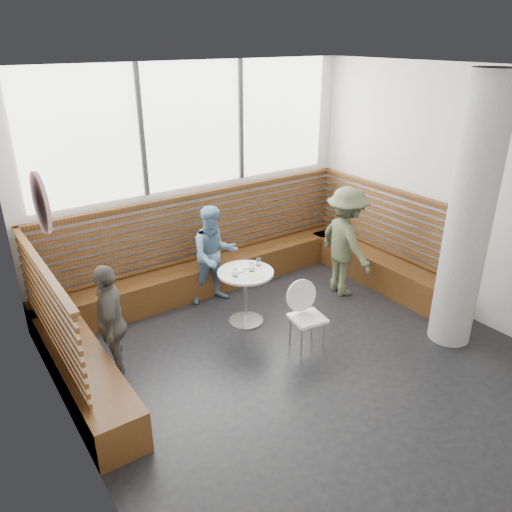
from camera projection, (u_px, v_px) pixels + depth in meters
room at (311, 235)px, 5.15m from camera, size 5.00×5.00×3.20m
booth at (225, 276)px, 6.97m from camera, size 5.00×2.50×1.44m
concrete_column at (470, 217)px, 5.66m from camera, size 0.50×0.50×3.20m
wall_art at (41, 203)px, 3.89m from camera, size 0.03×0.50×0.50m
cafe_table at (246, 286)px, 6.43m from camera, size 0.72×0.72×0.74m
cafe_chair at (304, 310)px, 5.95m from camera, size 0.40×0.39×0.84m
adult_man at (346, 242)px, 7.09m from camera, size 0.73×1.11×1.60m
child_back at (214, 255)px, 6.89m from camera, size 0.77×0.65×1.41m
child_left at (111, 323)px, 5.33m from camera, size 0.60×0.86×1.36m
plate_near at (236, 269)px, 6.38m from camera, size 0.20×0.20×0.01m
plate_far at (245, 266)px, 6.49m from camera, size 0.20×0.20×0.01m
glass_left at (235, 272)px, 6.21m from camera, size 0.06×0.06×0.10m
glass_mid at (252, 267)px, 6.34m from camera, size 0.07×0.07×0.11m
glass_right at (259, 261)px, 6.50m from camera, size 0.07×0.07×0.10m
menu_card at (256, 277)px, 6.18m from camera, size 0.20×0.14×0.00m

